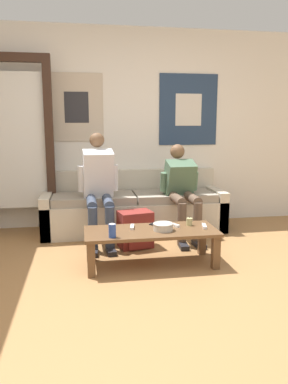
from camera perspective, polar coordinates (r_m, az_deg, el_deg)
ground_plane at (r=3.04m, az=4.33°, el=-15.95°), size 18.00×18.00×0.00m
wall_back at (r=5.01m, az=-1.94°, el=9.65°), size 10.00×0.07×2.55m
door_frame at (r=4.82m, az=-19.62°, el=8.08°), size 1.00×0.10×2.15m
couch at (r=4.77m, az=-1.59°, el=-2.62°), size 2.26×0.72×0.74m
coffee_table at (r=3.60m, az=1.10°, el=-6.66°), size 1.26×0.51×0.35m
person_seated_adult at (r=4.29m, az=-6.91°, el=1.15°), size 0.47×0.89×1.24m
person_seated_teen at (r=4.45m, az=5.79°, el=0.65°), size 0.47×0.87×1.09m
backpack at (r=4.12m, az=-1.30°, el=-5.84°), size 0.40×0.34×0.40m
ceramic_bowl at (r=3.56m, az=2.93°, el=-5.25°), size 0.19×0.19×0.07m
pillar_candle at (r=3.75m, az=6.92°, el=-4.52°), size 0.06×0.06×0.09m
drink_can_blue at (r=3.35m, az=-4.86°, el=-5.89°), size 0.07×0.07×0.12m
game_controller_near_left at (r=3.71m, az=9.17°, el=-5.14°), size 0.06×0.15×0.03m
game_controller_near_right at (r=3.72m, az=4.54°, el=-5.01°), size 0.10×0.14×0.03m
game_controller_far_center at (r=3.64m, az=-1.81°, el=-5.33°), size 0.06×0.15×0.03m
cell_phone at (r=3.74m, az=1.92°, el=-5.00°), size 0.15×0.14×0.01m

